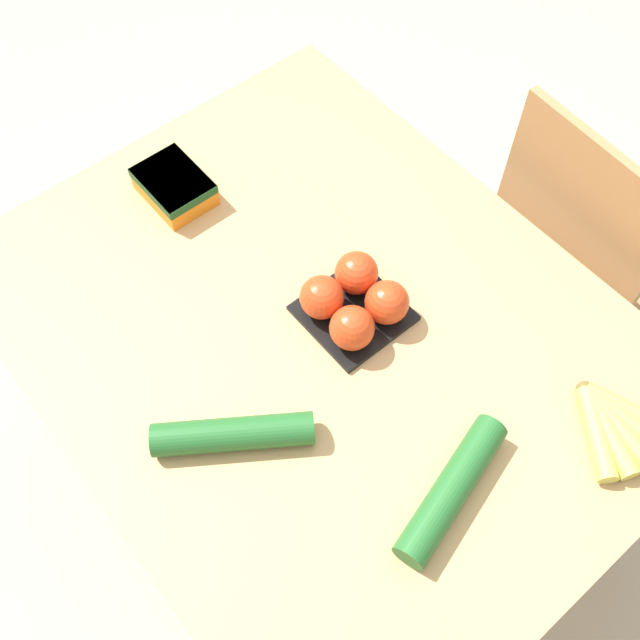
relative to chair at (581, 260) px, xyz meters
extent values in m
plane|color=#B7A88E|center=(-0.13, -0.70, -0.50)|extent=(12.00, 12.00, 0.00)
cube|color=tan|center=(-0.13, -0.70, 0.25)|extent=(1.23, 0.96, 0.03)
cylinder|color=tan|center=(-0.69, -1.12, -0.13)|extent=(0.06, 0.06, 0.73)
cylinder|color=tan|center=(-0.69, -0.27, -0.13)|extent=(0.06, 0.06, 0.73)
cylinder|color=tan|center=(0.42, -0.27, -0.13)|extent=(0.06, 0.06, 0.73)
cube|color=#A87547|center=(0.00, 0.07, -0.04)|extent=(0.44, 0.43, 0.03)
cube|color=#A87547|center=(-0.01, -0.12, 0.21)|extent=(0.39, 0.04, 0.47)
cylinder|color=#A87547|center=(-0.17, 0.25, -0.27)|extent=(0.04, 0.04, 0.45)
cylinder|color=#A87547|center=(0.17, -0.11, -0.27)|extent=(0.04, 0.04, 0.45)
cylinder|color=#A87547|center=(-0.19, -0.09, -0.27)|extent=(0.04, 0.04, 0.45)
sphere|color=brown|center=(0.26, -0.43, 0.28)|extent=(0.03, 0.03, 0.03)
cylinder|color=#CCC651|center=(0.33, -0.48, 0.28)|extent=(0.15, 0.12, 0.04)
cylinder|color=#CCC651|center=(0.34, -0.46, 0.28)|extent=(0.16, 0.10, 0.04)
cylinder|color=#CCC651|center=(0.34, -0.44, 0.28)|extent=(0.16, 0.06, 0.04)
cylinder|color=#CCC651|center=(0.34, -0.42, 0.28)|extent=(0.16, 0.05, 0.04)
cylinder|color=#CCC651|center=(0.34, -0.40, 0.28)|extent=(0.16, 0.08, 0.04)
cube|color=black|center=(-0.12, -0.63, 0.27)|extent=(0.18, 0.18, 0.01)
sphere|color=red|center=(-0.16, -0.67, 0.32)|extent=(0.08, 0.08, 0.08)
sphere|color=red|center=(-0.08, -0.67, 0.32)|extent=(0.08, 0.08, 0.08)
sphere|color=red|center=(-0.16, -0.59, 0.32)|extent=(0.08, 0.08, 0.08)
sphere|color=red|center=(-0.08, -0.59, 0.32)|extent=(0.08, 0.08, 0.08)
cube|color=orange|center=(-0.56, -0.72, 0.29)|extent=(0.15, 0.11, 0.06)
cube|color=#19471E|center=(-0.56, -0.72, 0.31)|extent=(0.15, 0.11, 0.02)
cylinder|color=#236028|center=(-0.06, -0.95, 0.29)|extent=(0.20, 0.25, 0.06)
cylinder|color=#236028|center=(0.24, -0.73, 0.29)|extent=(0.12, 0.27, 0.06)
camera|label=1|loc=(0.40, -1.14, 1.45)|focal=42.00mm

